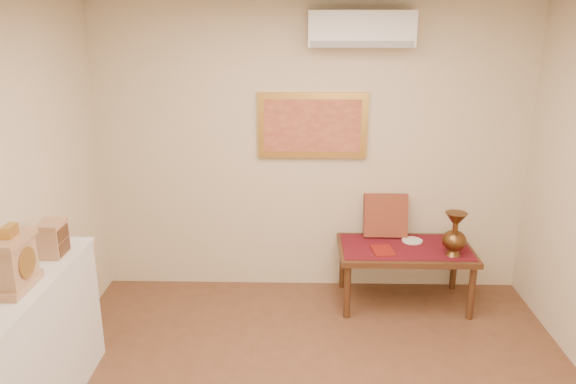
{
  "coord_description": "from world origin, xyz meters",
  "views": [
    {
      "loc": [
        -0.1,
        -2.84,
        2.55
      ],
      "look_at": [
        -0.2,
        1.15,
        1.3
      ],
      "focal_mm": 35.0,
      "sensor_mm": 36.0,
      "label": 1
    }
  ],
  "objects_px": {
    "display_ledge": "(13,376)",
    "low_table": "(405,254)",
    "wooden_chest": "(53,239)",
    "mantel_clock": "(15,262)",
    "brass_urn_tall": "(455,230)"
  },
  "relations": [
    {
      "from": "display_ledge",
      "to": "low_table",
      "type": "relative_size",
      "value": 1.68
    },
    {
      "from": "wooden_chest",
      "to": "low_table",
      "type": "distance_m",
      "value": 2.97
    },
    {
      "from": "mantel_clock",
      "to": "wooden_chest",
      "type": "xyz_separation_m",
      "value": [
        0.01,
        0.5,
        -0.05
      ]
    },
    {
      "from": "brass_urn_tall",
      "to": "low_table",
      "type": "relative_size",
      "value": 0.39
    },
    {
      "from": "mantel_clock",
      "to": "low_table",
      "type": "relative_size",
      "value": 0.34
    },
    {
      "from": "brass_urn_tall",
      "to": "mantel_clock",
      "type": "distance_m",
      "value": 3.42
    },
    {
      "from": "mantel_clock",
      "to": "wooden_chest",
      "type": "relative_size",
      "value": 1.68
    },
    {
      "from": "wooden_chest",
      "to": "mantel_clock",
      "type": "bearing_deg",
      "value": -90.74
    },
    {
      "from": "brass_urn_tall",
      "to": "display_ledge",
      "type": "height_order",
      "value": "brass_urn_tall"
    },
    {
      "from": "display_ledge",
      "to": "wooden_chest",
      "type": "bearing_deg",
      "value": 87.37
    },
    {
      "from": "brass_urn_tall",
      "to": "wooden_chest",
      "type": "bearing_deg",
      "value": -161.16
    },
    {
      "from": "low_table",
      "to": "brass_urn_tall",
      "type": "bearing_deg",
      "value": -24.25
    },
    {
      "from": "brass_urn_tall",
      "to": "mantel_clock",
      "type": "bearing_deg",
      "value": -153.17
    },
    {
      "from": "brass_urn_tall",
      "to": "wooden_chest",
      "type": "xyz_separation_m",
      "value": [
        -3.03,
        -1.03,
        0.31
      ]
    },
    {
      "from": "mantel_clock",
      "to": "brass_urn_tall",
      "type": "bearing_deg",
      "value": 26.83
    }
  ]
}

